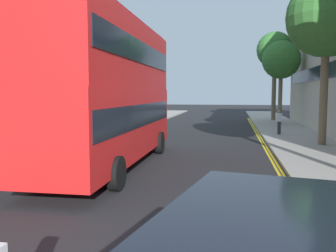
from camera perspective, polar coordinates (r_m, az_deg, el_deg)
The scene contains 9 objects.
sidewalk_right at distance 17.28m, azimuth 23.23°, elevation -4.56°, with size 4.00×80.00×0.14m, color #9E9991.
sidewalk_left at distance 19.14m, azimuth -18.30°, elevation -3.48°, with size 4.00×80.00×0.14m, color #9E9991.
kerb_line_outer at distance 14.99m, azimuth 17.06°, elevation -6.07°, with size 0.10×56.00×0.01m, color yellow.
kerb_line_inner at distance 14.97m, azimuth 16.45°, elevation -6.06°, with size 0.10×56.00×0.01m, color yellow.
double_decker_bus_away at distance 14.14m, azimuth -8.94°, elevation 5.77°, with size 2.88×10.83×5.64m.
pedestrian_far at distance 25.05m, azimuth 17.15°, elevation 0.65°, with size 0.34×0.22×1.62m.
street_tree_near at distance 33.20m, azimuth 17.43°, elevation 9.86°, with size 3.28×3.28×7.25m.
street_tree_mid at distance 38.79m, azimuth 16.52°, elevation 11.30°, with size 3.65×3.65×8.91m.
street_tree_far at distance 21.14m, azimuth 23.76°, elevation 15.33°, with size 4.13×4.13×8.72m.
Camera 1 is at (2.60, -0.60, 2.87)m, focal length 38.63 mm.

